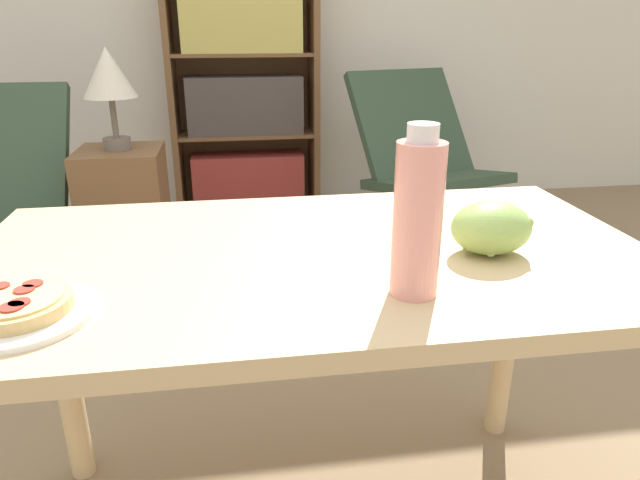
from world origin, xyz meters
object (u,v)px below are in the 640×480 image
object	(u,v)px
drink_bottle	(418,218)
lounge_chair_far	(424,189)
grape_bunch	(491,228)
table_lamp	(109,77)
pizza_on_plate	(17,309)
bookshelf	(245,102)
side_table	(127,222)

from	to	relation	value
drink_bottle	lounge_chair_far	world-z (taller)	drink_bottle
grape_bunch	lounge_chair_far	xyz separation A→B (m)	(0.54, 1.91, -0.49)
lounge_chair_far	table_lamp	world-z (taller)	table_lamp
pizza_on_plate	drink_bottle	xyz separation A→B (m)	(0.60, -0.01, 0.11)
drink_bottle	bookshelf	world-z (taller)	bookshelf
grape_bunch	bookshelf	bearing A→B (deg)	98.41
table_lamp	grape_bunch	bearing A→B (deg)	-58.03
drink_bottle	table_lamp	world-z (taller)	table_lamp
lounge_chair_far	table_lamp	bearing A→B (deg)	179.31
pizza_on_plate	lounge_chair_far	xyz separation A→B (m)	(1.33, 2.04, -0.45)
grape_bunch	bookshelf	distance (m)	2.60
pizza_on_plate	lounge_chair_far	size ratio (longest dim) A/B	0.24
drink_bottle	side_table	size ratio (longest dim) A/B	0.42
pizza_on_plate	bookshelf	xyz separation A→B (m)	(0.41, 2.70, -0.06)
lounge_chair_far	bookshelf	bearing A→B (deg)	127.96
grape_bunch	lounge_chair_far	world-z (taller)	lounge_chair_far
grape_bunch	bookshelf	world-z (taller)	bookshelf
drink_bottle	pizza_on_plate	bearing A→B (deg)	179.11
drink_bottle	table_lamp	size ratio (longest dim) A/B	0.67
side_table	grape_bunch	bearing A→B (deg)	-58.03
grape_bunch	side_table	distance (m)	1.82
lounge_chair_far	side_table	xyz separation A→B (m)	(-1.47, -0.42, 0.03)
bookshelf	table_lamp	size ratio (longest dim) A/B	3.55
drink_bottle	bookshelf	xyz separation A→B (m)	(-0.19, 2.71, -0.17)
bookshelf	table_lamp	bearing A→B (deg)	-117.23
lounge_chair_far	bookshelf	size ratio (longest dim) A/B	0.63
lounge_chair_far	table_lamp	size ratio (longest dim) A/B	2.24
lounge_chair_far	pizza_on_plate	bearing A→B (deg)	-139.43
lounge_chair_far	side_table	distance (m)	1.53
drink_bottle	table_lamp	distance (m)	1.80
lounge_chair_far	grape_bunch	bearing A→B (deg)	-122.24
bookshelf	side_table	world-z (taller)	bookshelf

